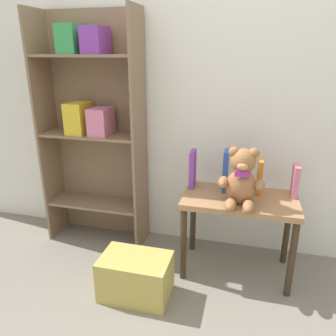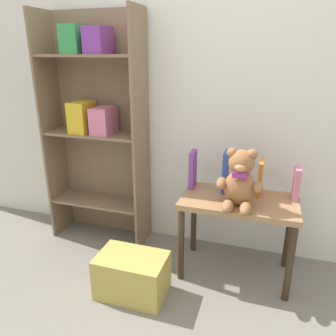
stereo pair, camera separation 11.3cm
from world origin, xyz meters
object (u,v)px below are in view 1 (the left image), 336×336
(book_standing_purple, at_px, (193,169))
(book_standing_blue, at_px, (225,171))
(teddy_bear, at_px, (242,179))
(book_standing_pink, at_px, (295,181))
(storage_bin, at_px, (136,276))
(bookshelf_side, at_px, (93,120))
(display_table, at_px, (239,209))
(book_standing_orange, at_px, (260,176))

(book_standing_purple, relative_size, book_standing_blue, 0.93)
(teddy_bear, xyz_separation_m, book_standing_pink, (0.32, 0.21, -0.06))
(book_standing_purple, bearing_deg, book_standing_blue, -1.91)
(storage_bin, bearing_deg, book_standing_purple, 64.13)
(book_standing_pink, bearing_deg, book_standing_blue, -178.01)
(storage_bin, bearing_deg, bookshelf_side, 130.68)
(display_table, bearing_deg, book_standing_blue, 139.39)
(book_standing_purple, height_order, book_standing_pink, book_standing_purple)
(display_table, bearing_deg, book_standing_orange, 44.42)
(book_standing_blue, relative_size, book_standing_pink, 1.34)
(book_standing_blue, xyz_separation_m, book_standing_orange, (0.21, 0.01, -0.02))
(display_table, height_order, book_standing_pink, book_standing_pink)
(book_standing_blue, bearing_deg, display_table, -41.04)
(display_table, xyz_separation_m, book_standing_purple, (-0.32, 0.09, 0.21))
(display_table, height_order, book_standing_orange, book_standing_orange)
(book_standing_blue, height_order, storage_bin, book_standing_blue)
(bookshelf_side, relative_size, storage_bin, 4.08)
(display_table, distance_m, book_standing_pink, 0.38)
(teddy_bear, xyz_separation_m, book_standing_orange, (0.10, 0.20, -0.05))
(teddy_bear, distance_m, storage_bin, 0.84)
(storage_bin, bearing_deg, book_standing_orange, 36.93)
(book_standing_blue, xyz_separation_m, book_standing_pink, (0.42, 0.02, -0.03))
(book_standing_pink, relative_size, storage_bin, 0.49)
(display_table, bearing_deg, book_standing_pink, 19.11)
(bookshelf_side, bearing_deg, book_standing_purple, -7.42)
(display_table, height_order, book_standing_blue, book_standing_blue)
(bookshelf_side, bearing_deg, book_standing_blue, -5.96)
(bookshelf_side, xyz_separation_m, book_standing_blue, (0.95, -0.10, -0.26))
(display_table, xyz_separation_m, book_standing_orange, (0.11, 0.10, 0.19))
(book_standing_orange, height_order, storage_bin, book_standing_orange)
(display_table, distance_m, book_standing_blue, 0.26)
(book_standing_orange, relative_size, storage_bin, 0.55)
(storage_bin, bearing_deg, teddy_bear, 28.07)
(book_standing_purple, distance_m, book_standing_orange, 0.43)
(bookshelf_side, xyz_separation_m, book_standing_pink, (1.37, -0.08, -0.29))
(bookshelf_side, height_order, storage_bin, bookshelf_side)
(bookshelf_side, relative_size, display_table, 2.36)
(display_table, relative_size, teddy_bear, 2.03)
(bookshelf_side, xyz_separation_m, book_standing_purple, (0.74, -0.10, -0.27))
(display_table, bearing_deg, storage_bin, -144.70)
(book_standing_purple, xyz_separation_m, storage_bin, (-0.24, -0.49, -0.52))
(display_table, bearing_deg, bookshelf_side, 169.79)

